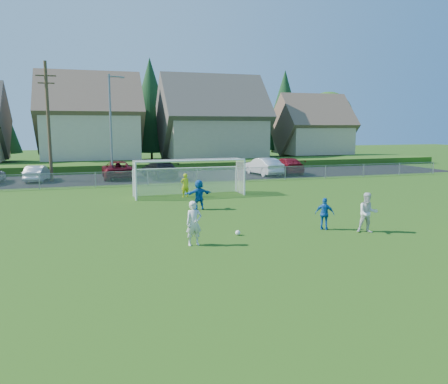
# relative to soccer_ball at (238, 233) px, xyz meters

# --- Properties ---
(ground) EXTENTS (160.00, 160.00, 0.00)m
(ground) POSITION_rel_soccer_ball_xyz_m (0.41, -4.68, -0.11)
(ground) COLOR #193D0C
(ground) RESTS_ON ground
(asphalt_lot) EXTENTS (60.00, 60.00, 0.00)m
(asphalt_lot) POSITION_rel_soccer_ball_xyz_m (0.41, 22.82, -0.10)
(asphalt_lot) COLOR black
(asphalt_lot) RESTS_ON ground
(grass_embankment) EXTENTS (70.00, 6.00, 0.80)m
(grass_embankment) POSITION_rel_soccer_ball_xyz_m (0.41, 30.32, 0.29)
(grass_embankment) COLOR #1E420F
(grass_embankment) RESTS_ON ground
(soccer_ball) EXTENTS (0.22, 0.22, 0.22)m
(soccer_ball) POSITION_rel_soccer_ball_xyz_m (0.00, 0.00, 0.00)
(soccer_ball) COLOR white
(soccer_ball) RESTS_ON ground
(player_white_a) EXTENTS (0.69, 0.49, 1.78)m
(player_white_a) POSITION_rel_soccer_ball_xyz_m (-2.18, -0.98, 0.78)
(player_white_a) COLOR silver
(player_white_a) RESTS_ON ground
(player_white_b) EXTENTS (1.05, 0.94, 1.79)m
(player_white_b) POSITION_rel_soccer_ball_xyz_m (5.65, -1.24, 0.78)
(player_white_b) COLOR silver
(player_white_b) RESTS_ON ground
(player_blue_a) EXTENTS (0.90, 0.80, 1.47)m
(player_blue_a) POSITION_rel_soccer_ball_xyz_m (4.13, -0.18, 0.62)
(player_blue_a) COLOR #1254AA
(player_blue_a) RESTS_ON ground
(player_blue_b) EXTENTS (1.62, 0.70, 1.70)m
(player_blue_b) POSITION_rel_soccer_ball_xyz_m (-0.16, 6.27, 0.74)
(player_blue_b) COLOR #1254AA
(player_blue_b) RESTS_ON ground
(goalkeeper) EXTENTS (0.63, 0.47, 1.58)m
(goalkeeper) POSITION_rel_soccer_ball_xyz_m (0.03, 10.82, 0.68)
(goalkeeper) COLOR yellow
(goalkeeper) RESTS_ON ground
(car_b) EXTENTS (1.94, 4.25, 1.35)m
(car_b) POSITION_rel_soccer_ball_xyz_m (-10.26, 22.74, 0.57)
(car_b) COLOR silver
(car_b) RESTS_ON ground
(car_c) EXTENTS (2.66, 5.67, 1.57)m
(car_c) POSITION_rel_soccer_ball_xyz_m (-3.54, 22.94, 0.67)
(car_c) COLOR #5C0A14
(car_c) RESTS_ON ground
(car_d) EXTENTS (2.91, 5.82, 1.62)m
(car_d) POSITION_rel_soccer_ball_xyz_m (0.08, 21.91, 0.70)
(car_d) COLOR black
(car_d) RESTS_ON ground
(car_f) EXTENTS (2.31, 5.17, 1.65)m
(car_f) POSITION_rel_soccer_ball_xyz_m (10.08, 21.56, 0.71)
(car_f) COLOR silver
(car_f) RESTS_ON ground
(car_g) EXTENTS (2.78, 5.61, 1.57)m
(car_g) POSITION_rel_soccer_ball_xyz_m (12.71, 21.83, 0.67)
(car_g) COLOR maroon
(car_g) RESTS_ON ground
(soccer_goal) EXTENTS (7.42, 1.90, 2.50)m
(soccer_goal) POSITION_rel_soccer_ball_xyz_m (0.41, 11.37, 1.52)
(soccer_goal) COLOR white
(soccer_goal) RESTS_ON ground
(chainlink_fence) EXTENTS (52.06, 0.06, 1.20)m
(chainlink_fence) POSITION_rel_soccer_ball_xyz_m (0.41, 17.32, 0.52)
(chainlink_fence) COLOR gray
(chainlink_fence) RESTS_ON ground
(streetlight) EXTENTS (1.38, 0.18, 9.00)m
(streetlight) POSITION_rel_soccer_ball_xyz_m (-4.04, 21.32, 4.73)
(streetlight) COLOR slate
(streetlight) RESTS_ON ground
(utility_pole) EXTENTS (1.60, 0.26, 10.00)m
(utility_pole) POSITION_rel_soccer_ball_xyz_m (-9.09, 22.32, 5.04)
(utility_pole) COLOR #473321
(utility_pole) RESTS_ON ground
(houses_row) EXTENTS (53.90, 11.45, 13.27)m
(houses_row) POSITION_rel_soccer_ball_xyz_m (2.38, 37.78, 7.22)
(houses_row) COLOR tan
(houses_row) RESTS_ON ground
(tree_row) EXTENTS (65.98, 12.36, 13.80)m
(tree_row) POSITION_rel_soccer_ball_xyz_m (1.45, 44.05, 6.80)
(tree_row) COLOR #382616
(tree_row) RESTS_ON ground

